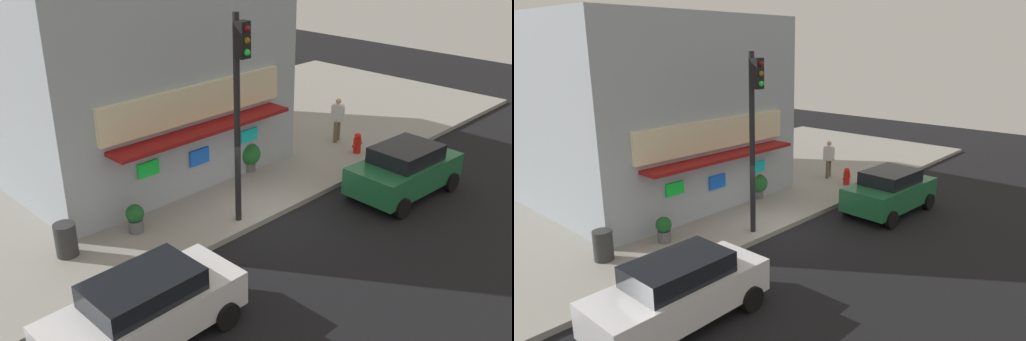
# 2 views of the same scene
# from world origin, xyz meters

# --- Properties ---
(ground_plane) EXTENTS (50.99, 50.99, 0.00)m
(ground_plane) POSITION_xyz_m (0.00, 0.00, 0.00)
(ground_plane) COLOR black
(sidewalk) EXTENTS (33.99, 12.26, 0.18)m
(sidewalk) POSITION_xyz_m (0.00, 6.13, 0.09)
(sidewalk) COLOR gray
(sidewalk) RESTS_ON ground_plane
(corner_building) EXTENTS (9.11, 10.34, 7.28)m
(corner_building) POSITION_xyz_m (-0.40, 7.53, 3.81)
(corner_building) COLOR #9EA8B2
(corner_building) RESTS_ON sidewalk
(traffic_light) EXTENTS (0.32, 0.58, 5.98)m
(traffic_light) POSITION_xyz_m (-0.82, 0.45, 3.97)
(traffic_light) COLOR black
(traffic_light) RESTS_ON sidewalk
(fire_hydrant) EXTENTS (0.54, 0.30, 0.79)m
(fire_hydrant) POSITION_xyz_m (5.99, 1.18, 0.56)
(fire_hydrant) COLOR red
(fire_hydrant) RESTS_ON sidewalk
(trash_can) EXTENTS (0.57, 0.57, 0.92)m
(trash_can) POSITION_xyz_m (-5.33, 2.33, 0.63)
(trash_can) COLOR #2D2D2D
(trash_can) RESTS_ON sidewalk
(pedestrian) EXTENTS (0.52, 0.57, 1.76)m
(pedestrian) POSITION_xyz_m (6.43, 2.49, 1.15)
(pedestrian) COLOR brown
(pedestrian) RESTS_ON sidewalk
(potted_plant_by_doorway) EXTENTS (0.78, 0.78, 1.02)m
(potted_plant_by_doorway) POSITION_xyz_m (1.91, 2.86, 0.76)
(potted_plant_by_doorway) COLOR #59595B
(potted_plant_by_doorway) RESTS_ON sidewalk
(potted_plant_by_window) EXTENTS (0.52, 0.52, 0.85)m
(potted_plant_by_window) POSITION_xyz_m (-3.36, 2.08, 0.64)
(potted_plant_by_window) COLOR #59595B
(potted_plant_by_window) RESTS_ON sidewalk
(parked_car_green) EXTENTS (4.09, 2.30, 1.69)m
(parked_car_green) POSITION_xyz_m (4.43, -1.77, 0.87)
(parked_car_green) COLOR #1E6038
(parked_car_green) RESTS_ON ground_plane
(parked_car_white) EXTENTS (4.32, 1.95, 1.66)m
(parked_car_white) POSITION_xyz_m (-5.70, -1.79, 0.86)
(parked_car_white) COLOR silver
(parked_car_white) RESTS_ON ground_plane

